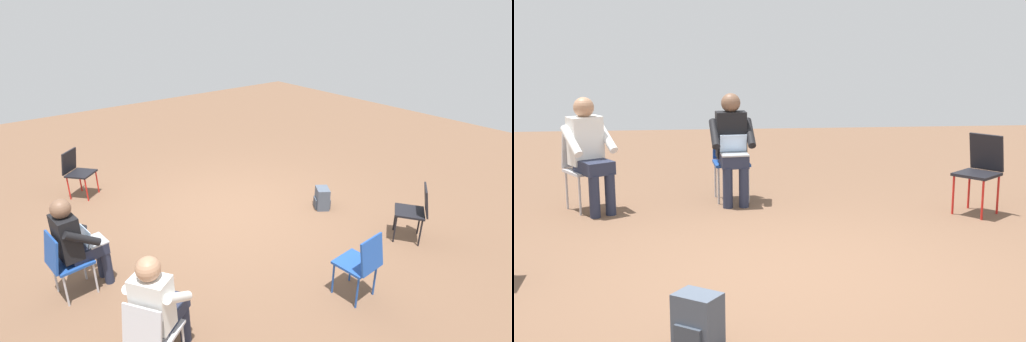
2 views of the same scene
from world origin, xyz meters
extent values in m
plane|color=brown|center=(0.00, 0.00, 0.00)|extent=(16.57, 16.57, 0.00)
cube|color=#1E4799|center=(0.37, -2.55, 0.43)|extent=(0.44, 0.44, 0.03)
cylinder|color=#B7B7BC|center=(0.19, -2.39, 0.21)|extent=(0.02, 0.02, 0.42)
cylinder|color=#B7B7BC|center=(0.52, -2.36, 0.21)|extent=(0.02, 0.02, 0.42)
cylinder|color=#B7B7BC|center=(0.22, -2.73, 0.21)|extent=(0.02, 0.02, 0.42)
cylinder|color=#B7B7BC|center=(0.56, -2.70, 0.21)|extent=(0.02, 0.02, 0.42)
cube|color=#1E4799|center=(0.39, -2.74, 0.65)|extent=(0.39, 0.13, 0.40)
cube|color=#B7B7BC|center=(1.95, -2.25, 0.43)|extent=(0.55, 0.55, 0.03)
cylinder|color=#B7B7BC|center=(1.72, -2.20, 0.21)|extent=(0.02, 0.02, 0.42)
cylinder|color=#B7B7BC|center=(2.00, -2.01, 0.21)|extent=(0.02, 0.02, 0.42)
cube|color=#B7B7BC|center=(2.06, -2.41, 0.65)|extent=(0.37, 0.29, 0.40)
cube|color=black|center=(-2.21, -1.68, 0.43)|extent=(0.56, 0.56, 0.03)
cylinder|color=red|center=(-2.19, -1.44, 0.21)|extent=(0.02, 0.02, 0.42)
cylinder|color=red|center=(-1.97, -1.70, 0.21)|extent=(0.02, 0.02, 0.42)
cylinder|color=red|center=(-2.45, -1.67, 0.21)|extent=(0.02, 0.02, 0.42)
cylinder|color=red|center=(-2.22, -1.92, 0.21)|extent=(0.02, 0.02, 0.42)
cube|color=black|center=(-2.35, -1.81, 0.65)|extent=(0.32, 0.35, 0.40)
cube|color=#1E4799|center=(2.43, 0.00, 0.43)|extent=(0.42, 0.42, 0.03)
cylinder|color=#1E4799|center=(2.27, -0.17, 0.21)|extent=(0.02, 0.02, 0.42)
cylinder|color=#1E4799|center=(2.25, 0.17, 0.21)|extent=(0.02, 0.02, 0.42)
cylinder|color=#1E4799|center=(2.61, -0.16, 0.21)|extent=(0.02, 0.02, 0.42)
cylinder|color=#1E4799|center=(2.59, 0.18, 0.21)|extent=(0.02, 0.02, 0.42)
cube|color=#1E4799|center=(2.62, 0.01, 0.65)|extent=(0.11, 0.38, 0.40)
cube|color=black|center=(2.13, 1.58, 0.43)|extent=(0.55, 0.55, 0.03)
cylinder|color=black|center=(2.09, 1.35, 0.21)|extent=(0.02, 0.02, 0.42)
cylinder|color=black|center=(1.90, 1.63, 0.21)|extent=(0.02, 0.02, 0.42)
cylinder|color=black|center=(2.37, 1.53, 0.21)|extent=(0.02, 0.02, 0.42)
cylinder|color=black|center=(2.18, 1.82, 0.21)|extent=(0.02, 0.02, 0.42)
cube|color=black|center=(2.29, 1.69, 0.65)|extent=(0.29, 0.37, 0.40)
cylinder|color=#23283D|center=(0.25, -2.20, 0.23)|extent=(0.11, 0.11, 0.45)
cylinder|color=#23283D|center=(0.43, -2.18, 0.23)|extent=(0.11, 0.11, 0.45)
cube|color=#23283D|center=(0.35, -2.36, 0.51)|extent=(0.34, 0.45, 0.14)
cube|color=black|center=(0.37, -2.55, 0.77)|extent=(0.36, 0.25, 0.52)
sphere|color=brown|center=(0.37, -2.55, 1.13)|extent=(0.22, 0.22, 0.22)
cylinder|color=black|center=(0.16, -2.47, 0.80)|extent=(0.13, 0.40, 0.31)
cylinder|color=black|center=(0.56, -2.43, 0.80)|extent=(0.13, 0.40, 0.31)
cube|color=#9EA0A5|center=(0.34, -2.25, 0.59)|extent=(0.32, 0.25, 0.02)
cube|color=#B2D1F2|center=(0.35, -2.36, 0.70)|extent=(0.30, 0.08, 0.20)
cylinder|color=#23283D|center=(1.68, -2.00, 0.23)|extent=(0.11, 0.11, 0.45)
cylinder|color=#23283D|center=(1.83, -1.90, 0.23)|extent=(0.11, 0.11, 0.45)
cube|color=#23283D|center=(1.85, -2.09, 0.51)|extent=(0.48, 0.52, 0.14)
cube|color=silver|center=(1.95, -2.25, 0.77)|extent=(0.40, 0.37, 0.52)
sphere|color=#A87A5B|center=(1.95, -2.25, 1.13)|extent=(0.22, 0.22, 0.22)
cylinder|color=silver|center=(1.73, -2.28, 0.80)|extent=(0.29, 0.38, 0.31)
cylinder|color=silver|center=(2.07, -2.06, 0.80)|extent=(0.29, 0.38, 0.31)
cube|color=#475160|center=(0.73, 1.30, 0.18)|extent=(0.34, 0.32, 0.36)
cube|color=#39414D|center=(0.73, 1.30, 0.10)|extent=(0.30, 0.32, 0.16)
camera|label=1|loc=(4.69, -3.26, 3.22)|focal=28.00mm
camera|label=2|loc=(0.66, 5.49, 1.99)|focal=50.00mm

